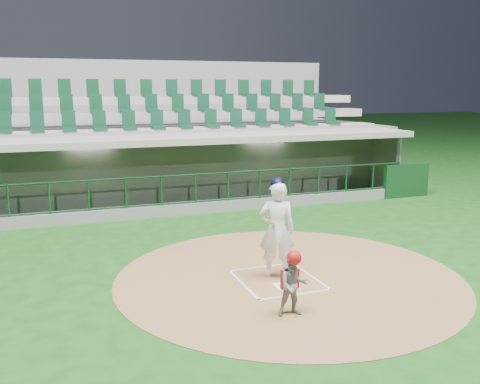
% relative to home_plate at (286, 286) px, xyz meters
% --- Properties ---
extents(ground, '(120.00, 120.00, 0.00)m').
position_rel_home_plate_xyz_m(ground, '(0.00, 0.70, -0.02)').
color(ground, '#134112').
rests_on(ground, ground).
extents(dirt_circle, '(7.20, 7.20, 0.01)m').
position_rel_home_plate_xyz_m(dirt_circle, '(0.30, 0.50, -0.02)').
color(dirt_circle, brown).
rests_on(dirt_circle, ground).
extents(home_plate, '(0.43, 0.43, 0.02)m').
position_rel_home_plate_xyz_m(home_plate, '(0.00, 0.00, 0.00)').
color(home_plate, white).
rests_on(home_plate, dirt_circle).
extents(batter_box_chalk, '(1.55, 1.80, 0.01)m').
position_rel_home_plate_xyz_m(batter_box_chalk, '(0.00, 0.40, -0.00)').
color(batter_box_chalk, white).
rests_on(batter_box_chalk, ground).
extents(dugout_structure, '(16.40, 3.70, 3.00)m').
position_rel_home_plate_xyz_m(dugout_structure, '(0.07, 8.52, 0.94)').
color(dugout_structure, gray).
rests_on(dugout_structure, ground).
extents(seating_deck, '(17.00, 6.72, 5.15)m').
position_rel_home_plate_xyz_m(seating_deck, '(0.00, 11.61, 1.40)').
color(seating_deck, slate).
rests_on(seating_deck, ground).
extents(batter, '(0.97, 1.01, 2.09)m').
position_rel_home_plate_xyz_m(batter, '(0.07, 0.61, 1.03)').
color(batter, white).
rests_on(batter, dirt_circle).
extents(catcher, '(0.59, 0.49, 1.17)m').
position_rel_home_plate_xyz_m(catcher, '(-0.45, -1.26, 0.57)').
color(catcher, gray).
rests_on(catcher, dirt_circle).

